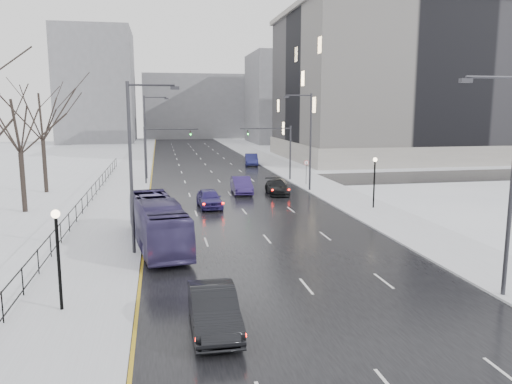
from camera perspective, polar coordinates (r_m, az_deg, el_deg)
road at (r=69.92m, az=-5.30°, el=2.52°), size 16.00×150.00×0.04m
cross_road at (r=58.10m, az=-4.13°, el=1.11°), size 130.00×10.00×0.04m
sidewalk_left at (r=69.69m, az=-13.93°, el=2.31°), size 5.00×150.00×0.16m
sidewalk_right at (r=71.69m, az=3.09°, el=2.77°), size 5.00×150.00×0.16m
park_strip at (r=70.85m, az=-21.63°, el=2.01°), size 14.00×150.00×0.12m
tree_park_d at (r=45.29m, az=-24.85°, el=-2.19°), size 8.75×8.75×12.50m
tree_park_e at (r=54.97m, az=-22.80°, el=-0.12°), size 9.45×9.45×13.50m
iron_fence at (r=40.30m, az=-19.66°, el=-1.90°), size 0.06×70.00×1.30m
streetlight_r_near at (r=24.37m, az=26.88°, el=1.68°), size 2.95×0.25×10.00m
streetlight_r_mid at (r=51.37m, az=6.01°, el=6.26°), size 2.95×0.25×10.00m
streetlight_l_near at (r=29.26m, az=-13.70°, el=3.59°), size 2.95×0.25×10.00m
streetlight_l_far at (r=61.16m, az=-12.32°, el=6.61°), size 2.95×0.25×10.00m
lamppost_l at (r=22.22m, az=-21.73°, el=-5.67°), size 0.36×0.36×4.28m
lamppost_r_mid at (r=43.27m, az=13.39°, el=1.88°), size 0.36×0.36×4.28m
mast_signal_right at (r=58.94m, az=2.94°, el=5.24°), size 6.10×0.33×6.50m
mast_signal_left at (r=57.25m, az=-11.51°, el=4.94°), size 6.10×0.33×6.50m
no_uturn_sign at (r=55.76m, az=5.77°, el=3.10°), size 0.60×0.06×2.70m
civic_building at (r=91.22m, az=16.63°, el=10.84°), size 41.00×31.00×24.80m
bldg_far_right at (r=128.87m, az=4.82°, el=10.61°), size 24.00×20.00×22.00m
bldg_far_left at (r=135.06m, az=-17.74°, el=11.43°), size 18.00×22.00×28.00m
bldg_far_center at (r=149.46m, az=-6.88°, el=9.66°), size 30.00×18.00×18.00m
sedan_left_near at (r=19.84m, az=-4.86°, el=-13.18°), size 1.76×5.01×1.65m
bus at (r=31.48m, az=-11.15°, el=-3.46°), size 3.97×10.95×2.98m
sedan_center_near at (r=43.25m, az=-5.37°, el=-0.72°), size 2.15×4.79×1.60m
sedan_right_near at (r=50.15m, az=-1.67°, el=0.79°), size 1.98×5.22×1.70m
sedan_right_far at (r=49.83m, az=2.43°, el=0.56°), size 2.21×4.93×1.40m
sedan_right_distant at (r=75.25m, az=-0.53°, el=3.73°), size 2.50×5.41×1.72m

